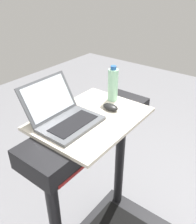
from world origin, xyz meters
name	(u,v)px	position (x,y,z in m)	size (l,w,h in m)	color
desk_board	(91,119)	(0.00, 0.70, 1.13)	(0.63, 0.48, 0.02)	beige
laptop	(64,115)	(-0.13, 0.78, 1.19)	(0.32, 0.33, 0.21)	#515459
computer_mouse	(110,107)	(0.14, 0.66, 1.16)	(0.06, 0.10, 0.03)	black
water_bottle	(113,84)	(0.25, 0.73, 1.25)	(0.06, 0.06, 0.22)	#9EDBB2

